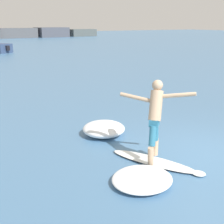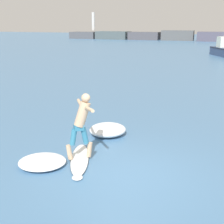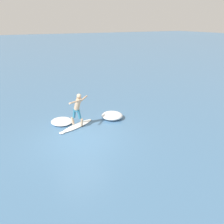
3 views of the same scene
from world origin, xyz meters
name	(u,v)px [view 1 (image 1 of 3)]	position (x,y,z in m)	size (l,w,h in m)	color
ground_plane	(208,154)	(0.00, 0.00, 0.00)	(200.00, 200.00, 0.00)	teal
surfboard	(154,161)	(-1.44, 0.29, 0.04)	(1.33, 2.26, 0.21)	white
surfer	(155,113)	(-1.39, 0.38, 1.16)	(1.16, 1.37, 1.83)	tan
wave_foam_at_tail	(104,129)	(-1.50, 2.49, 0.19)	(1.72, 1.73, 0.38)	white
wave_foam_at_nose	(142,179)	(-2.26, -0.33, 0.10)	(1.56, 1.49, 0.20)	white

